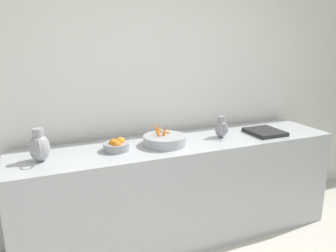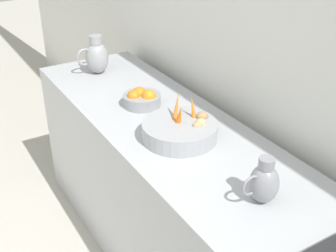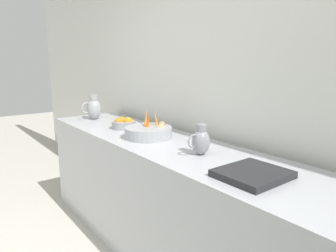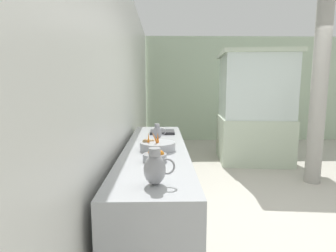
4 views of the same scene
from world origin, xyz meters
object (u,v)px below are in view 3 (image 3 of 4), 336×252
at_px(orange_bowl, 124,124).
at_px(vegetable_colander, 149,132).
at_px(metal_pitcher_short, 201,141).
at_px(metal_pitcher_tall, 94,108).

bearing_deg(orange_bowl, vegetable_colander, 88.29).
height_order(vegetable_colander, orange_bowl, vegetable_colander).
height_order(vegetable_colander, metal_pitcher_short, vegetable_colander).
distance_m(orange_bowl, metal_pitcher_short, 1.00).
distance_m(orange_bowl, metal_pitcher_tall, 0.59).
bearing_deg(metal_pitcher_short, vegetable_colander, -89.06).
bearing_deg(metal_pitcher_tall, vegetable_colander, 90.22).
bearing_deg(vegetable_colander, metal_pitcher_tall, -89.78).
bearing_deg(metal_pitcher_tall, metal_pitcher_short, 90.49).
height_order(orange_bowl, metal_pitcher_short, metal_pitcher_short).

